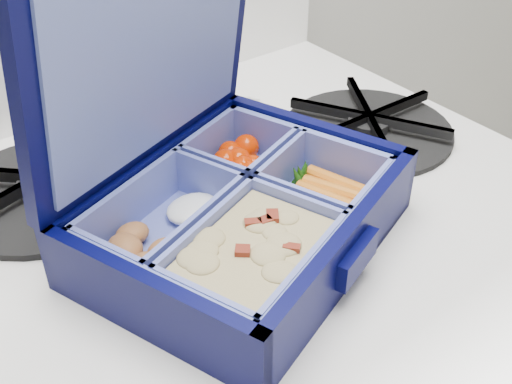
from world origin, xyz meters
TOP-DOWN VIEW (x-y plane):
  - bento_box at (0.52, 1.65)m, footprint 0.29×0.26m
  - burner_grate at (0.73, 1.71)m, footprint 0.17×0.17m
  - burner_grate_rear at (0.42, 1.81)m, footprint 0.22×0.22m
  - fork at (0.59, 1.76)m, footprint 0.16×0.15m

SIDE VIEW (x-z plane):
  - fork at x=0.59m, z-range 0.83..0.83m
  - burner_grate_rear at x=0.42m, z-range 0.83..0.85m
  - burner_grate at x=0.73m, z-range 0.83..0.85m
  - bento_box at x=0.52m, z-range 0.83..0.88m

